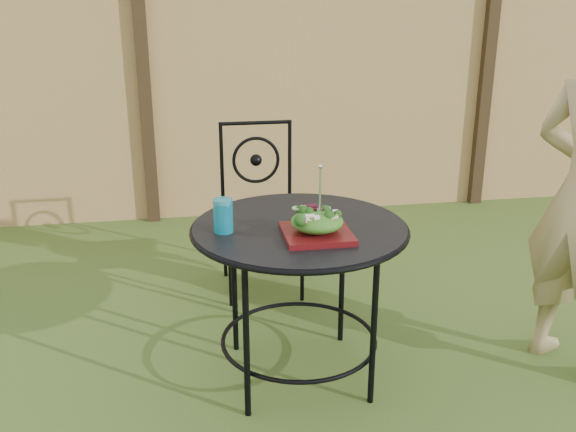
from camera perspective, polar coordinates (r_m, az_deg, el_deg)
The scene contains 8 objects.
ground at distance 3.24m, azimuth 11.28°, elevation -11.75°, with size 60.00×60.00×0.00m, color #2D4C18.
fence at distance 4.93m, azimuth 2.96°, elevation 11.15°, with size 8.00×0.12×1.90m.
patio_table at distance 2.75m, azimuth 1.02°, elevation -3.53°, with size 0.92×0.92×0.72m.
patio_chair at distance 3.68m, azimuth -2.51°, elevation 1.12°, with size 0.46×0.46×0.95m.
salad_plate at distance 2.57m, azimuth 2.58°, elevation -1.58°, with size 0.27×0.27×0.02m, color #4E0B10.
salad at distance 2.55m, azimuth 2.60°, elevation -0.49°, with size 0.21×0.21×0.08m, color #235614.
fork at distance 2.51m, azimuth 2.86°, elevation 2.31°, with size 0.01×0.01×0.18m, color silver.
drinking_glass at distance 2.61m, azimuth -5.78°, elevation 0.04°, with size 0.08×0.08×0.14m, color #0D7E9A.
Camera 1 is at (-1.07, -2.57, 1.66)m, focal length 40.00 mm.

